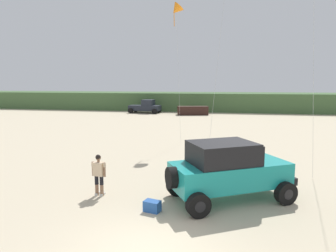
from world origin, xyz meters
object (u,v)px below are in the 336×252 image
object	(u,v)px
cooler_box	(152,206)
distant_sedan	(193,111)
jeep	(228,169)
person_watching	(99,173)
kite_orange_streamer	(176,10)
distant_pickup	(146,107)

from	to	relation	value
cooler_box	distant_sedan	world-z (taller)	distant_sedan
jeep	person_watching	xyz separation A→B (m)	(-4.99, -0.50, -0.26)
distant_sedan	kite_orange_streamer	bearing A→B (deg)	-101.51
jeep	person_watching	world-z (taller)	jeep
jeep	distant_sedan	distance (m)	30.95
person_watching	distant_sedan	world-z (taller)	person_watching
cooler_box	distant_pickup	distance (m)	34.57
distant_sedan	kite_orange_streamer	distance (m)	21.50
cooler_box	distant_sedan	size ratio (longest dim) A/B	0.13
person_watching	cooler_box	bearing A→B (deg)	-23.48
person_watching	distant_sedan	xyz separation A→B (m)	(0.32, 31.08, -0.34)
person_watching	distant_pickup	size ratio (longest dim) A/B	0.35
cooler_box	kite_orange_streamer	bearing A→B (deg)	110.16
person_watching	cooler_box	world-z (taller)	person_watching
jeep	cooler_box	size ratio (longest dim) A/B	8.91
cooler_box	kite_orange_streamer	xyz separation A→B (m)	(-1.26, 12.64, 9.45)
distant_pickup	kite_orange_streamer	xyz separation A→B (m)	(7.94, -20.67, 8.70)
cooler_box	person_watching	bearing A→B (deg)	171.00
jeep	distant_sedan	world-z (taller)	jeep
person_watching	distant_pickup	distance (m)	32.97
jeep	cooler_box	world-z (taller)	jeep
jeep	kite_orange_streamer	xyz separation A→B (m)	(-3.84, 11.09, 8.44)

